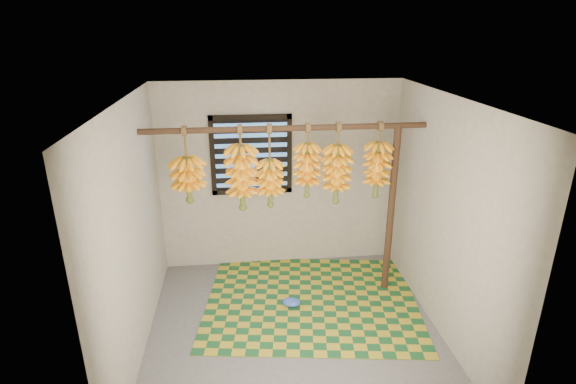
{
  "coord_description": "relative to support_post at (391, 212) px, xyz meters",
  "views": [
    {
      "loc": [
        -0.49,
        -3.85,
        3.02
      ],
      "look_at": [
        0.0,
        0.55,
        1.35
      ],
      "focal_mm": 28.0,
      "sensor_mm": 36.0,
      "label": 1
    }
  ],
  "objects": [
    {
      "name": "floor",
      "position": [
        -1.2,
        -0.7,
        -1.0
      ],
      "size": [
        3.0,
        3.0,
        0.01
      ],
      "primitive_type": "cube",
      "color": "#545454",
      "rests_on": "ground"
    },
    {
      "name": "wall_right",
      "position": [
        0.3,
        -0.7,
        0.2
      ],
      "size": [
        0.01,
        3.0,
        2.4
      ],
      "primitive_type": "cube",
      "color": "gray",
      "rests_on": "floor"
    },
    {
      "name": "woven_mat",
      "position": [
        -0.93,
        -0.18,
        -0.99
      ],
      "size": [
        2.64,
        2.23,
        0.01
      ],
      "primitive_type": "cube",
      "rotation": [
        0.0,
        0.0,
        -0.14
      ],
      "color": "#164D25",
      "rests_on": "floor"
    },
    {
      "name": "wall_left",
      "position": [
        -2.71,
        -0.7,
        0.2
      ],
      "size": [
        0.01,
        3.0,
        2.4
      ],
      "primitive_type": "cube",
      "color": "gray",
      "rests_on": "floor"
    },
    {
      "name": "banana_bunch_b",
      "position": [
        -1.68,
        0.0,
        0.48
      ],
      "size": [
        0.34,
        0.34,
        0.93
      ],
      "color": "brown",
      "rests_on": "hanging_pole"
    },
    {
      "name": "plastic_bag",
      "position": [
        -1.17,
        -0.26,
        -0.95
      ],
      "size": [
        0.24,
        0.2,
        0.09
      ],
      "primitive_type": "ellipsoid",
      "rotation": [
        0.0,
        0.0,
        -0.22
      ],
      "color": "blue",
      "rests_on": "woven_mat"
    },
    {
      "name": "wall_back",
      "position": [
        -1.2,
        0.8,
        0.2
      ],
      "size": [
        3.0,
        0.01,
        2.4
      ],
      "primitive_type": "cube",
      "color": "gray",
      "rests_on": "floor"
    },
    {
      "name": "support_post",
      "position": [
        0.0,
        0.0,
        0.0
      ],
      "size": [
        0.08,
        0.08,
        2.0
      ],
      "primitive_type": "cylinder",
      "color": "#3A2519",
      "rests_on": "floor"
    },
    {
      "name": "window",
      "position": [
        -1.55,
        0.78,
        0.5
      ],
      "size": [
        1.0,
        0.04,
        1.0
      ],
      "color": "black",
      "rests_on": "wall_back"
    },
    {
      "name": "banana_bunch_f",
      "position": [
        -0.2,
        0.0,
        0.51
      ],
      "size": [
        0.3,
        0.3,
        0.86
      ],
      "color": "brown",
      "rests_on": "hanging_pole"
    },
    {
      "name": "banana_bunch_e",
      "position": [
        -0.65,
        0.0,
        0.48
      ],
      "size": [
        0.32,
        0.32,
        0.91
      ],
      "color": "brown",
      "rests_on": "hanging_pole"
    },
    {
      "name": "banana_bunch_a",
      "position": [
        -2.24,
        0.0,
        0.48
      ],
      "size": [
        0.35,
        0.35,
        0.82
      ],
      "color": "brown",
      "rests_on": "hanging_pole"
    },
    {
      "name": "banana_bunch_c",
      "position": [
        -1.38,
        0.0,
        0.41
      ],
      "size": [
        0.3,
        0.3,
        0.91
      ],
      "color": "brown",
      "rests_on": "hanging_pole"
    },
    {
      "name": "banana_bunch_d",
      "position": [
        -0.98,
        -0.0,
        0.54
      ],
      "size": [
        0.29,
        0.29,
        0.82
      ],
      "color": "brown",
      "rests_on": "hanging_pole"
    },
    {
      "name": "ceiling",
      "position": [
        -1.2,
        -0.7,
        1.4
      ],
      "size": [
        3.0,
        3.0,
        0.01
      ],
      "primitive_type": "cube",
      "color": "silver",
      "rests_on": "wall_back"
    },
    {
      "name": "hanging_pole",
      "position": [
        -1.2,
        0.0,
        1.0
      ],
      "size": [
        3.0,
        0.06,
        0.06
      ],
      "primitive_type": "cylinder",
      "rotation": [
        0.0,
        1.57,
        0.0
      ],
      "color": "#3A2519",
      "rests_on": "wall_left"
    }
  ]
}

